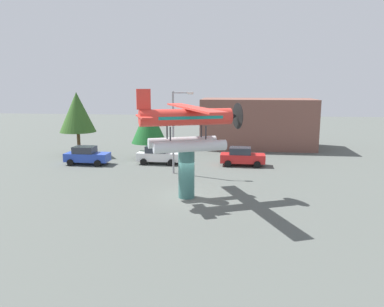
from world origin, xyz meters
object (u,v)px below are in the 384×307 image
object	(u,v)px
floatplane_monument	(188,124)
display_pedestal	(186,174)
car_far_red	(242,156)
streetlight_primary	(176,126)
car_near_blue	(87,155)
tree_east	(149,123)
storefront_building	(257,123)
tree_west	(77,112)
car_mid_white	(159,155)

from	to	relation	value
floatplane_monument	display_pedestal	bearing A→B (deg)	180.00
floatplane_monument	car_far_red	size ratio (longest dim) A/B	2.38
floatplane_monument	streetlight_primary	xyz separation A→B (m)	(-2.03, 6.83, -0.87)
car_near_blue	streetlight_primary	xyz separation A→B (m)	(9.19, -2.58, 3.27)
tree_east	display_pedestal	bearing A→B (deg)	-65.96
car_far_red	tree_east	size ratio (longest dim) A/B	0.73
display_pedestal	storefront_building	size ratio (longest dim) A/B	0.25
car_far_red	storefront_building	bearing A→B (deg)	80.53
car_near_blue	tree_west	world-z (taller)	tree_west
tree_west	tree_east	size ratio (longest dim) A/B	1.19
floatplane_monument	car_near_blue	xyz separation A→B (m)	(-11.22, 9.41, -4.13)
display_pedestal	car_near_blue	distance (m)	14.61
floatplane_monument	car_far_red	bearing A→B (deg)	47.83
floatplane_monument	tree_west	xyz separation A→B (m)	(-14.10, 14.14, -0.33)
display_pedestal	car_far_red	distance (m)	11.48
car_far_red	tree_east	bearing A→B (deg)	168.25
storefront_building	display_pedestal	bearing A→B (deg)	-104.47
car_near_blue	tree_west	distance (m)	6.71
car_mid_white	car_far_red	distance (m)	8.08
floatplane_monument	car_mid_white	bearing A→B (deg)	89.24
car_far_red	tree_west	size ratio (longest dim) A/B	0.61
car_mid_white	streetlight_primary	xyz separation A→B (m)	(2.36, -3.79, 3.27)
floatplane_monument	tree_west	distance (m)	19.97
floatplane_monument	streetlight_primary	bearing A→B (deg)	83.32
car_mid_white	storefront_building	bearing A→B (deg)	48.70
car_mid_white	display_pedestal	bearing A→B (deg)	-68.19
storefront_building	tree_east	world-z (taller)	storefront_building
streetlight_primary	car_near_blue	bearing A→B (deg)	164.30
floatplane_monument	tree_west	size ratio (longest dim) A/B	1.46
display_pedestal	tree_west	distance (m)	20.14
display_pedestal	tree_east	size ratio (longest dim) A/B	0.58
floatplane_monument	car_mid_white	xyz separation A→B (m)	(-4.39, 10.62, -4.13)
car_near_blue	storefront_building	bearing A→B (deg)	36.76
streetlight_primary	floatplane_monument	bearing A→B (deg)	-73.47
tree_west	display_pedestal	bearing A→B (deg)	-45.43
floatplane_monument	storefront_building	xyz separation A→B (m)	(5.56, 21.95, -2.05)
streetlight_primary	storefront_building	bearing A→B (deg)	63.35
car_mid_white	car_far_red	bearing A→B (deg)	0.87
floatplane_monument	storefront_building	bearing A→B (deg)	52.57
car_mid_white	tree_east	xyz separation A→B (m)	(-1.43, 2.10, 2.84)
display_pedestal	tree_east	world-z (taller)	tree_east
floatplane_monument	tree_east	bearing A→B (deg)	91.36
car_mid_white	tree_east	bearing A→B (deg)	124.19
tree_east	streetlight_primary	bearing A→B (deg)	-57.25
streetlight_primary	storefront_building	world-z (taller)	streetlight_primary
display_pedestal	streetlight_primary	distance (m)	7.56
car_far_red	tree_west	bearing A→B (deg)	169.20
tree_west	streetlight_primary	bearing A→B (deg)	-31.19
car_mid_white	streetlight_primary	size ratio (longest dim) A/B	0.60
display_pedestal	floatplane_monument	world-z (taller)	floatplane_monument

